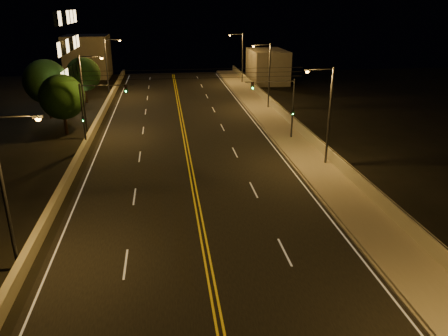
{
  "coord_description": "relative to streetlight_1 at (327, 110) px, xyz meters",
  "views": [
    {
      "loc": [
        -1.93,
        -10.59,
        13.47
      ],
      "look_at": [
        2.0,
        18.0,
        2.5
      ],
      "focal_mm": 35.0,
      "sensor_mm": 36.0,
      "label": 1
    }
  ],
  "objects": [
    {
      "name": "sidewalk",
      "position": [
        -0.71,
        -3.85,
        -4.84
      ],
      "size": [
        3.6,
        120.0,
        0.3
      ],
      "primitive_type": "cube",
      "color": "gray",
      "rests_on": "ground"
    },
    {
      "name": "streetlight_4",
      "position": [
        -21.41,
        -13.02,
        0.0
      ],
      "size": [
        2.55,
        0.28,
        8.58
      ],
      "color": "#2D2D33",
      "rests_on": "ground"
    },
    {
      "name": "streetlight_1",
      "position": [
        0.0,
        0.0,
        0.0
      ],
      "size": [
        2.55,
        0.28,
        8.58
      ],
      "color": "#2D2D33",
      "rests_on": "ground"
    },
    {
      "name": "traffic_signal_left",
      "position": [
        -20.33,
        7.98,
        -1.01
      ],
      "size": [
        5.11,
        0.31,
        6.33
      ],
      "color": "#2D2D33",
      "rests_on": "ground"
    },
    {
      "name": "tree_2",
      "position": [
        -24.58,
        29.58,
        -0.96
      ],
      "size": [
        4.72,
        4.72,
        6.4
      ],
      "color": "black",
      "rests_on": "ground"
    },
    {
      "name": "distant_building_right",
      "position": [
        4.99,
        42.86,
        -2.15
      ],
      "size": [
        6.0,
        10.0,
        5.67
      ],
      "primitive_type": "cube",
      "color": "gray",
      "rests_on": "ground"
    },
    {
      "name": "streetlight_3",
      "position": [
        0.0,
        41.93,
        0.0
      ],
      "size": [
        2.55,
        0.28,
        8.58
      ],
      "color": "#2D2D33",
      "rests_on": "ground"
    },
    {
      "name": "streetlight_6",
      "position": [
        -21.41,
        32.93,
        0.0
      ],
      "size": [
        2.55,
        0.28,
        8.58
      ],
      "color": "#2D2D33",
      "rests_on": "ground"
    },
    {
      "name": "curb",
      "position": [
        -2.58,
        -3.85,
        -4.91
      ],
      "size": [
        0.14,
        120.0,
        0.15
      ],
      "primitive_type": "cube",
      "color": "gray",
      "rests_on": "ground"
    },
    {
      "name": "streetlight_2",
      "position": [
        0.0,
        21.91,
        0.0
      ],
      "size": [
        2.55,
        0.28,
        8.58
      ],
      "color": "#2D2D33",
      "rests_on": "ground"
    },
    {
      "name": "parapet_wall",
      "position": [
        0.94,
        -3.85,
        -4.19
      ],
      "size": [
        0.3,
        120.0,
        1.0
      ],
      "primitive_type": "cube",
      "color": "#A6A18B",
      "rests_on": "sidewalk"
    },
    {
      "name": "parapet_rail",
      "position": [
        0.94,
        -3.85,
        -3.66
      ],
      "size": [
        0.06,
        120.0,
        0.06
      ],
      "primitive_type": "cylinder",
      "rotation": [
        1.57,
        0.0,
        0.0
      ],
      "color": "black",
      "rests_on": "parapet_wall"
    },
    {
      "name": "tree_0",
      "position": [
        -24.22,
        13.42,
        -0.92
      ],
      "size": [
        4.76,
        4.76,
        6.46
      ],
      "color": "black",
      "rests_on": "ground"
    },
    {
      "name": "road",
      "position": [
        -11.51,
        -3.85,
        -4.98
      ],
      "size": [
        18.0,
        120.0,
        0.02
      ],
      "primitive_type": "cube",
      "color": "black",
      "rests_on": "ground"
    },
    {
      "name": "lane_markings",
      "position": [
        -11.51,
        -3.92,
        -4.97
      ],
      "size": [
        17.32,
        116.0,
        0.0
      ],
      "color": "silver",
      "rests_on": "road"
    },
    {
      "name": "jersey_barrier",
      "position": [
        -21.31,
        -3.85,
        -4.54
      ],
      "size": [
        0.45,
        120.0,
        0.89
      ],
      "primitive_type": "cube",
      "color": "#A6A18B",
      "rests_on": "ground"
    },
    {
      "name": "streetlight_5",
      "position": [
        -21.41,
        11.52,
        0.0
      ],
      "size": [
        2.55,
        0.28,
        8.58
      ],
      "color": "#2D2D33",
      "rests_on": "ground"
    },
    {
      "name": "distant_building_left",
      "position": [
        -27.51,
        52.93,
        -1.11
      ],
      "size": [
        8.0,
        8.0,
        7.75
      ],
      "primitive_type": "cube",
      "color": "gray",
      "rests_on": "ground"
    },
    {
      "name": "traffic_signal_right",
      "position": [
        -1.48,
        7.98,
        -1.01
      ],
      "size": [
        5.11,
        0.31,
        6.33
      ],
      "color": "#2D2D33",
      "rests_on": "ground"
    },
    {
      "name": "overhead_wires",
      "position": [
        -11.51,
        5.65,
        2.41
      ],
      "size": [
        22.0,
        0.03,
        0.83
      ],
      "color": "black"
    },
    {
      "name": "tree_1",
      "position": [
        -27.55,
        20.9,
        -0.47
      ],
      "size": [
        5.3,
        5.3,
        7.18
      ],
      "color": "black",
      "rests_on": "ground"
    }
  ]
}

